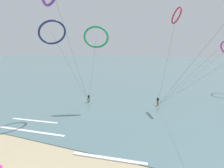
# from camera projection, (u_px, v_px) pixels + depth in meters

# --- Properties ---
(sea_water) EXTENTS (400.00, 200.00, 0.08)m
(sea_water) POSITION_uv_depth(u_px,v_px,m) (173.00, 67.00, 115.50)
(sea_water) COLOR slate
(sea_water) RESTS_ON ground
(surfer_amber) EXTENTS (1.40, 0.70, 1.70)m
(surfer_amber) POSITION_uv_depth(u_px,v_px,m) (158.00, 101.00, 42.48)
(surfer_amber) COLOR orange
(surfer_amber) RESTS_ON ground
(surfer_lime) EXTENTS (1.40, 0.72, 1.70)m
(surfer_lime) POSITION_uv_depth(u_px,v_px,m) (89.00, 99.00, 44.60)
(surfer_lime) COLOR #8CC62D
(surfer_lime) RESTS_ON ground
(kite_emerald) EXTENTS (5.64, 4.91, 15.90)m
(kite_emerald) POSITION_uv_depth(u_px,v_px,m) (96.00, 37.00, 40.63)
(kite_emerald) COLOR #199351
(kite_emerald) RESTS_ON ground
(kite_navy) EXTENTS (5.18, 11.06, 16.22)m
(kite_navy) POSITION_uv_depth(u_px,v_px,m) (52.00, 33.00, 35.36)
(kite_navy) COLOR navy
(kite_navy) RESTS_ON ground
(kite_crimson) EXTENTS (3.85, 5.99, 19.68)m
(kite_crimson) POSITION_uv_depth(u_px,v_px,m) (176.00, 15.00, 42.10)
(kite_crimson) COLOR red
(kite_crimson) RESTS_ON ground
(wave_crest_near) EXTENTS (8.31, 1.54, 0.12)m
(wave_crest_near) POSITION_uv_depth(u_px,v_px,m) (109.00, 159.00, 22.63)
(wave_crest_near) COLOR white
(wave_crest_near) RESTS_ON ground
(wave_crest_mid) EXTENTS (13.51, 1.89, 0.12)m
(wave_crest_mid) POSITION_uv_depth(u_px,v_px,m) (23.00, 130.00, 30.06)
(wave_crest_mid) COLOR white
(wave_crest_mid) RESTS_ON ground
(wave_crest_far) EXTENTS (8.11, 1.67, 0.12)m
(wave_crest_far) POSITION_uv_depth(u_px,v_px,m) (35.00, 121.00, 33.77)
(wave_crest_far) COLOR white
(wave_crest_far) RESTS_ON ground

